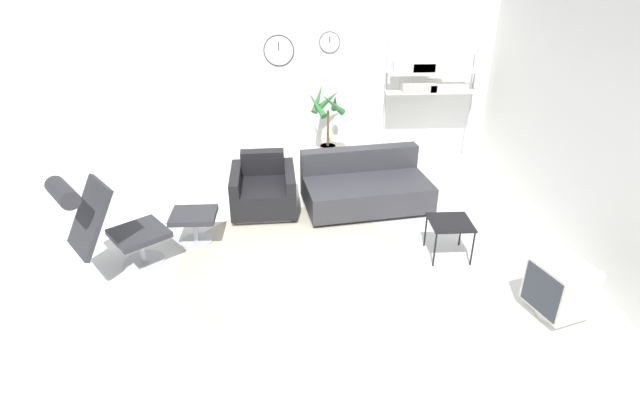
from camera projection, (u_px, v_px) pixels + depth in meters
ground_plane at (310, 248)px, 5.67m from camera, size 12.00×12.00×0.00m
wall_back at (303, 69)px, 7.57m from camera, size 12.00×0.09×2.80m
wall_right at (590, 126)px, 5.17m from camera, size 0.06×12.00×2.80m
round_rug at (294, 262)px, 5.42m from camera, size 2.56×2.56×0.01m
lounge_chair at (103, 220)px, 4.94m from camera, size 1.07×0.99×1.14m
ottoman at (194, 220)px, 5.66m from camera, size 0.50×0.43×0.38m
armchair_red at (264, 191)px, 6.41m from camera, size 0.84×0.89×0.69m
couch_low at (365, 188)px, 6.52m from camera, size 1.71×1.15×0.69m
side_table at (450, 225)px, 5.37m from camera, size 0.45×0.45×0.43m
crt_television at (559, 289)px, 4.50m from camera, size 0.54×0.58×0.56m
potted_plant at (327, 129)px, 7.57m from camera, size 0.60×0.60×1.26m
shelf_unit at (427, 77)px, 7.37m from camera, size 1.40×0.28×1.88m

